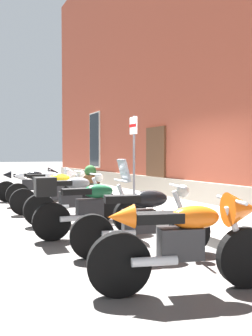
{
  "coord_description": "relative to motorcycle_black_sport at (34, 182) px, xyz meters",
  "views": [
    {
      "loc": [
        6.81,
        -3.46,
        1.38
      ],
      "look_at": [
        -1.24,
        0.56,
        1.06
      ],
      "focal_mm": 36.99,
      "sensor_mm": 36.0,
      "label": 1
    }
  ],
  "objects": [
    {
      "name": "ground_plane",
      "position": [
        3.94,
        1.25,
        -0.56
      ],
      "size": [
        140.0,
        140.0,
        0.0
      ],
      "primitive_type": "plane",
      "color": "#565451"
    },
    {
      "name": "sidewalk",
      "position": [
        3.94,
        2.44,
        -0.48
      ],
      "size": [
        32.71,
        2.38,
        0.16
      ],
      "primitive_type": "cube",
      "color": "gray",
      "rests_on": "ground_plane"
    },
    {
      "name": "motorcycle_black_sport",
      "position": [
        0.0,
        0.0,
        0.0
      ],
      "size": [
        0.62,
        2.06,
        1.03
      ],
      "color": "black",
      "rests_on": "ground_plane"
    },
    {
      "name": "motorcycle_white_sport",
      "position": [
        1.16,
        0.19,
        0.01
      ],
      "size": [
        0.62,
        2.17,
        1.06
      ],
      "color": "black",
      "rests_on": "ground_plane"
    },
    {
      "name": "motorcycle_yellow_naked",
      "position": [
        2.58,
        -0.0,
        -0.07
      ],
      "size": [
        0.62,
        2.11,
        1.01
      ],
      "color": "black",
      "rests_on": "ground_plane"
    },
    {
      "name": "motorcycle_grey_naked",
      "position": [
        3.97,
        -0.02,
        -0.07
      ],
      "size": [
        0.62,
        1.99,
        1.01
      ],
      "color": "black",
      "rests_on": "ground_plane"
    },
    {
      "name": "motorcycle_green_touring",
      "position": [
        5.27,
        -0.22,
        -0.01
      ],
      "size": [
        0.62,
        2.01,
        1.33
      ],
      "color": "black",
      "rests_on": "ground_plane"
    },
    {
      "name": "motorcycle_black_naked",
      "position": [
        6.62,
        0.12,
        -0.08
      ],
      "size": [
        0.75,
        1.95,
        0.98
      ],
      "color": "black",
      "rests_on": "ground_plane"
    },
    {
      "name": "motorcycle_orange_sport",
      "position": [
        7.94,
        -0.06,
        -0.01
      ],
      "size": [
        0.78,
        1.94,
        1.01
      ],
      "color": "black",
      "rests_on": "ground_plane"
    },
    {
      "name": "parking_sign",
      "position": [
        2.88,
        1.95,
        1.06
      ],
      "size": [
        0.36,
        0.07,
        2.25
      ],
      "color": "#4C4C51",
      "rests_on": "sidewalk"
    },
    {
      "name": "barrel_planter",
      "position": [
        -0.36,
        1.98,
        -0.04
      ],
      "size": [
        0.68,
        0.68,
        0.9
      ],
      "color": "brown",
      "rests_on": "sidewalk"
    }
  ]
}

